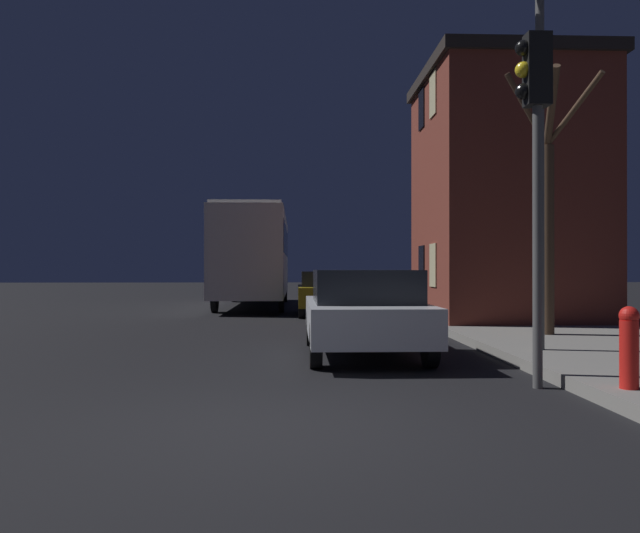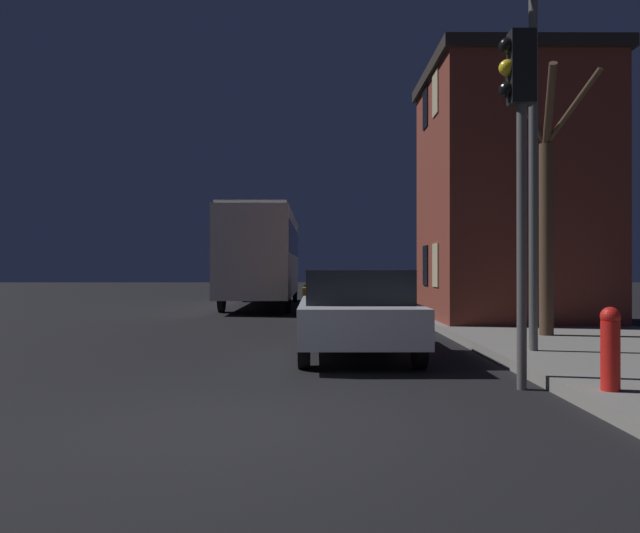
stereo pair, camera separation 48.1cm
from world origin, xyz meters
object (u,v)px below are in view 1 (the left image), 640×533
object	(u,v)px
car_near_lane	(363,310)
traffic_light	(535,134)
bus	(255,251)
car_mid_lane	(326,292)
streetlamp	(510,60)
fire_hydrant	(629,345)
bare_tree	(548,213)

from	to	relation	value
car_near_lane	traffic_light	bearing A→B (deg)	-58.45
bus	car_mid_lane	world-z (taller)	bus
car_mid_lane	streetlamp	bearing A→B (deg)	-75.58
car_near_lane	car_mid_lane	distance (m)	9.16
streetlamp	traffic_light	xyz separation A→B (m)	(-0.50, -2.33, -1.72)
fire_hydrant	bare_tree	bearing A→B (deg)	76.22
traffic_light	car_mid_lane	distance (m)	12.53
bare_tree	car_near_lane	xyz separation A→B (m)	(-3.84, -1.57, -1.81)
streetlamp	bus	world-z (taller)	streetlamp
bus	fire_hydrant	bearing A→B (deg)	-73.46
traffic_light	bus	distance (m)	17.42
car_mid_lane	fire_hydrant	size ratio (longest dim) A/B	4.44
car_mid_lane	fire_hydrant	bearing A→B (deg)	-78.34
bus	car_mid_lane	xyz separation A→B (m)	(2.57, -4.65, -1.42)
bare_tree	bus	bearing A→B (deg)	118.38
bare_tree	bus	size ratio (longest dim) A/B	0.50
traffic_light	car_mid_lane	world-z (taller)	traffic_light
bus	car_mid_lane	distance (m)	5.50
bus	bare_tree	bearing A→B (deg)	-61.62
bare_tree	car_mid_lane	distance (m)	8.80
car_near_lane	fire_hydrant	size ratio (longest dim) A/B	4.74
traffic_light	car_near_lane	xyz separation A→B (m)	(-1.82, 2.97, -2.39)
bare_tree	car_near_lane	world-z (taller)	bare_tree
bus	fire_hydrant	world-z (taller)	bus
bus	car_near_lane	world-z (taller)	bus
streetlamp	car_mid_lane	bearing A→B (deg)	104.42
bare_tree	car_mid_lane	bearing A→B (deg)	118.05
car_near_lane	bus	bearing A→B (deg)	101.34
bus	car_near_lane	size ratio (longest dim) A/B	2.41
bus	fire_hydrant	distance (m)	18.55
bare_tree	fire_hydrant	bearing A→B (deg)	-103.78
streetlamp	car_mid_lane	world-z (taller)	streetlamp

